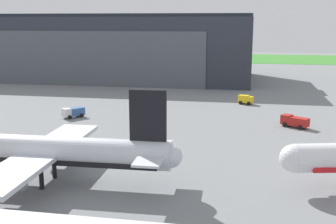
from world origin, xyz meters
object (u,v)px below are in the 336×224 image
airliner_near_right (37,151)px  ops_van (73,112)px  maintenance_hangar (94,47)px  pushback_tractor (246,99)px  fuel_bowser (295,121)px

airliner_near_right → ops_van: 37.06m
maintenance_hangar → pushback_tractor: 68.24m
maintenance_hangar → airliner_near_right: 102.70m
airliner_near_right → maintenance_hangar: bearing=106.0°
fuel_bowser → pushback_tractor: fuel_bowser is taller
fuel_bowser → pushback_tractor: bearing=113.2°
airliner_near_right → pushback_tractor: airliner_near_right is taller
airliner_near_right → pushback_tractor: size_ratio=9.70×
fuel_bowser → ops_van: (-44.63, 0.20, -0.02)m
fuel_bowser → airliner_near_right: bearing=-134.3°
maintenance_hangar → fuel_bowser: maintenance_hangar is taller
ops_van → pushback_tractor: 41.36m
airliner_near_right → pushback_tractor: (25.16, 57.04, -2.97)m
maintenance_hangar → fuel_bowser: 89.51m
maintenance_hangar → fuel_bowser: bearing=-45.3°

